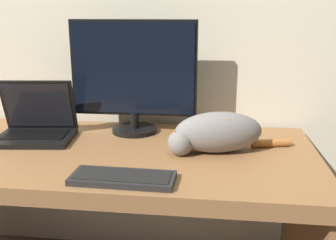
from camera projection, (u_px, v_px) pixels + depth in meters
desk at (101, 179)px, 1.61m from camera, size 1.72×0.78×0.70m
monitor at (133, 76)px, 1.73m from camera, size 0.56×0.20×0.50m
laptop at (36, 127)px, 1.69m from camera, size 0.34×0.28×0.25m
external_keyboard at (123, 178)px, 1.27m from camera, size 0.34×0.14×0.02m
cat at (216, 132)px, 1.52m from camera, size 0.49×0.23×0.16m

